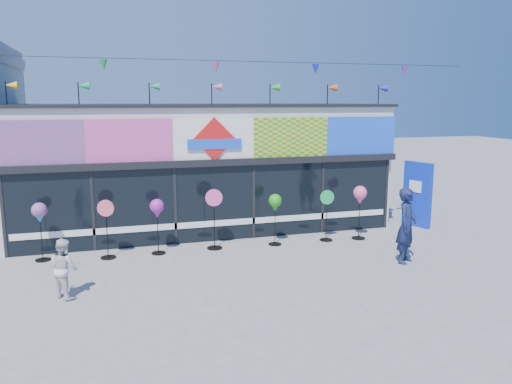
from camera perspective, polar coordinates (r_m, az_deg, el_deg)
name	(u,v)px	position (r m, az deg, el deg)	size (l,w,h in m)	color
ground	(245,278)	(12.16, -1.28, -9.81)	(80.00, 80.00, 0.00)	slate
kite_shop	(200,164)	(17.35, -6.46, 3.19)	(16.00, 5.70, 5.31)	silver
blue_sign	(417,194)	(17.67, 17.94, -0.24)	(0.47, 1.10, 2.19)	#0D2FCA
spinner_0	(40,214)	(14.28, -23.50, -2.36)	(0.40, 0.40, 1.58)	black
spinner_1	(107,228)	(13.98, -16.69, -3.91)	(0.44, 0.41, 1.61)	black
spinner_2	(157,210)	(13.96, -11.24, -2.04)	(0.39, 0.39, 1.55)	black
spinner_3	(214,217)	(14.29, -4.80, -2.92)	(0.49, 0.44, 1.74)	black
spinner_4	(275,204)	(14.57, 2.21, -1.41)	(0.39, 0.39, 1.53)	black
spinner_5	(327,214)	(15.24, 8.08, -2.51)	(0.44, 0.40, 1.56)	black
spinner_6	(360,197)	(15.51, 11.79, -0.52)	(0.42, 0.42, 1.66)	black
adult_man	(407,226)	(13.61, 16.84, -3.69)	(0.72, 0.48, 1.99)	#151C42
child	(64,268)	(11.60, -21.09, -8.12)	(0.64, 0.37, 1.31)	silver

